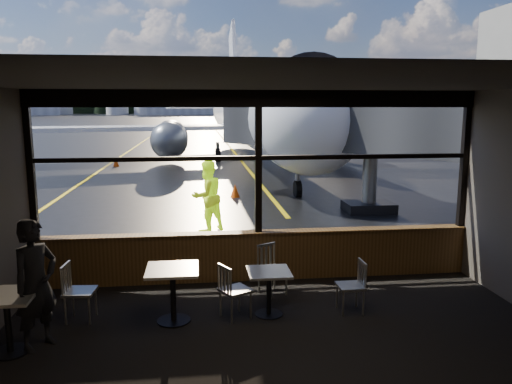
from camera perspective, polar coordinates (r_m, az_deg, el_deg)
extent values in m
plane|color=black|center=(128.95, -6.33, 8.32)|extent=(520.00, 520.00, 0.00)
cube|color=black|center=(6.81, 3.52, -18.37)|extent=(8.00, 6.00, 0.01)
cube|color=#38332D|center=(6.01, 3.87, 12.42)|extent=(8.00, 6.00, 0.04)
cube|color=#4A423B|center=(3.43, 13.11, -15.87)|extent=(8.00, 0.04, 3.50)
cube|color=#513418|center=(9.39, 0.27, -7.38)|extent=(8.00, 0.28, 0.90)
cube|color=black|center=(8.97, 0.28, 10.61)|extent=(8.00, 0.18, 0.30)
cube|color=black|center=(9.40, -24.39, 2.68)|extent=(0.12, 0.12, 2.60)
cube|color=black|center=(9.03, 0.28, 3.30)|extent=(0.12, 0.12, 2.60)
cube|color=black|center=(10.28, 22.72, 3.33)|extent=(0.12, 0.12, 2.60)
cube|color=black|center=(9.02, 0.28, 3.93)|extent=(8.00, 0.10, 0.08)
imported|color=black|center=(7.33, -23.84, -9.66)|extent=(0.72, 0.77, 1.77)
imported|color=#BFF219|center=(12.93, -5.62, -0.47)|extent=(1.14, 1.10, 1.86)
cone|color=#FF6008|center=(17.83, -2.42, 0.16)|extent=(0.34, 0.34, 0.47)
cone|color=#DE5807|center=(28.00, -15.71, 3.29)|extent=(0.32, 0.32, 0.45)
cylinder|color=silver|center=(193.08, -15.58, 9.39)|extent=(8.00, 8.00, 6.00)
cylinder|color=silver|center=(191.84, -12.59, 9.51)|extent=(8.00, 8.00, 6.00)
cylinder|color=silver|center=(191.11, -9.56, 9.61)|extent=(8.00, 8.00, 6.00)
cube|color=black|center=(218.92, -6.58, 10.47)|extent=(360.00, 3.00, 12.00)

